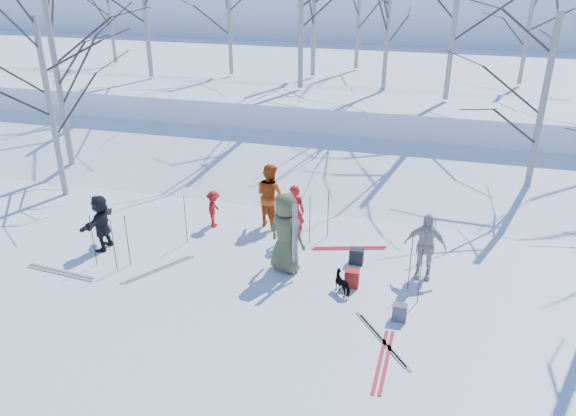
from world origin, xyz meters
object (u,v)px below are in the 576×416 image
(skier_red_north, at_px, (294,212))
(skier_redor_behind, at_px, (270,195))
(skier_olive_center, at_px, (286,233))
(backpack_dark, at_px, (356,256))
(skier_red_seated, at_px, (214,209))
(dog, at_px, (343,283))
(backpack_red, at_px, (352,279))
(backpack_grey, at_px, (399,312))
(skier_cream_east, at_px, (425,246))
(skier_grey_west, at_px, (101,222))

(skier_red_north, bearing_deg, skier_redor_behind, -52.63)
(skier_red_north, bearing_deg, skier_olive_center, 81.57)
(skier_olive_center, xyz_separation_m, backpack_dark, (1.61, 0.73, -0.80))
(skier_olive_center, bearing_deg, skier_red_seated, -10.45)
(dog, distance_m, backpack_red, 0.34)
(skier_redor_behind, bearing_deg, skier_red_seated, 49.77)
(skier_redor_behind, height_order, dog, skier_redor_behind)
(backpack_dark, bearing_deg, backpack_grey, -59.69)
(skier_redor_behind, relative_size, skier_red_seated, 1.71)
(skier_red_seated, height_order, skier_cream_east, skier_cream_east)
(skier_cream_east, height_order, backpack_grey, skier_cream_east)
(skier_grey_west, height_order, backpack_red, skier_grey_west)
(skier_redor_behind, xyz_separation_m, backpack_red, (2.73, -2.58, -0.70))
(backpack_red, distance_m, backpack_grey, 1.56)
(skier_red_seated, bearing_deg, skier_redor_behind, -80.14)
(skier_red_north, distance_m, backpack_dark, 2.10)
(backpack_red, bearing_deg, skier_olive_center, 168.41)
(skier_red_north, bearing_deg, backpack_grey, 119.73)
(skier_grey_west, xyz_separation_m, backpack_grey, (7.68, -1.18, -0.55))
(skier_cream_east, bearing_deg, backpack_grey, -99.37)
(backpack_red, height_order, backpack_dark, backpack_red)
(backpack_red, distance_m, backpack_dark, 1.08)
(skier_cream_east, relative_size, dog, 2.75)
(skier_olive_center, bearing_deg, skier_redor_behind, -40.41)
(backpack_red, bearing_deg, backpack_dark, 93.25)
(skier_red_seated, xyz_separation_m, backpack_red, (4.22, -2.10, -0.32))
(backpack_red, xyz_separation_m, backpack_dark, (-0.06, 1.07, -0.01))
(skier_red_seated, distance_m, backpack_grey, 6.24)
(skier_red_north, distance_m, skier_redor_behind, 1.07)
(skier_cream_east, xyz_separation_m, skier_grey_west, (-8.05, -0.72, -0.08))
(dog, relative_size, backpack_red, 1.42)
(backpack_grey, bearing_deg, skier_redor_behind, 137.27)
(skier_olive_center, height_order, dog, skier_olive_center)
(skier_grey_west, distance_m, backpack_grey, 7.79)
(skier_grey_west, height_order, backpack_grey, skier_grey_west)
(skier_red_seated, bearing_deg, dog, -128.32)
(skier_olive_center, height_order, backpack_dark, skier_olive_center)
(skier_redor_behind, relative_size, skier_cream_east, 1.11)
(skier_olive_center, bearing_deg, skier_red_north, -58.34)
(skier_red_seated, distance_m, backpack_red, 4.73)
(skier_red_seated, xyz_separation_m, backpack_dark, (4.16, -1.03, -0.33))
(skier_redor_behind, height_order, skier_red_seated, skier_redor_behind)
(skier_redor_behind, bearing_deg, backpack_dark, -177.23)
(dog, bearing_deg, backpack_red, -163.90)
(skier_cream_east, height_order, skier_grey_west, skier_cream_east)
(skier_olive_center, height_order, backpack_red, skier_olive_center)
(skier_cream_east, distance_m, backpack_dark, 1.73)
(skier_red_seated, xyz_separation_m, backpack_grey, (5.39, -3.13, -0.34))
(skier_red_north, relative_size, skier_redor_behind, 0.85)
(skier_red_north, bearing_deg, skier_cream_east, 146.59)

